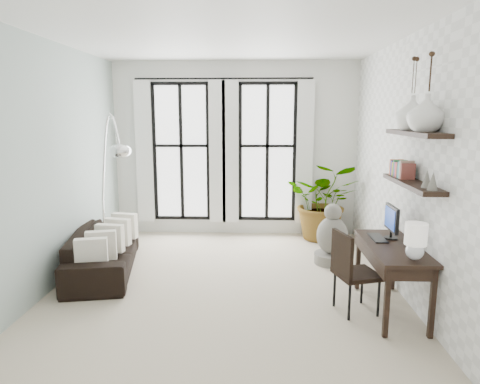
# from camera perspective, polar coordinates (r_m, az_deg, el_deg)

# --- Properties ---
(floor) EXTENTS (5.00, 5.00, 0.00)m
(floor) POSITION_cam_1_polar(r_m,az_deg,el_deg) (5.92, -1.86, -12.05)
(floor) COLOR beige
(floor) RESTS_ON ground
(ceiling) EXTENTS (5.00, 5.00, 0.00)m
(ceiling) POSITION_cam_1_polar(r_m,az_deg,el_deg) (5.55, -2.07, 20.15)
(ceiling) COLOR white
(ceiling) RESTS_ON wall_back
(wall_left) EXTENTS (0.00, 5.00, 5.00)m
(wall_left) POSITION_cam_1_polar(r_m,az_deg,el_deg) (6.10, -23.59, 3.33)
(wall_left) COLOR #9CAEA8
(wall_left) RESTS_ON floor
(wall_right) EXTENTS (0.00, 5.00, 5.00)m
(wall_right) POSITION_cam_1_polar(r_m,az_deg,el_deg) (5.80, 20.84, 3.19)
(wall_right) COLOR white
(wall_right) RESTS_ON floor
(wall_back) EXTENTS (4.50, 0.00, 4.50)m
(wall_back) POSITION_cam_1_polar(r_m,az_deg,el_deg) (7.99, -0.67, 5.66)
(wall_back) COLOR white
(wall_back) RESTS_ON floor
(windows) EXTENTS (3.26, 0.13, 2.65)m
(windows) POSITION_cam_1_polar(r_m,az_deg,el_deg) (7.94, -2.14, 5.33)
(windows) COLOR white
(windows) RESTS_ON wall_back
(wall_shelves) EXTENTS (0.25, 1.30, 0.60)m
(wall_shelves) POSITION_cam_1_polar(r_m,az_deg,el_deg) (5.07, 21.95, 3.64)
(wall_shelves) COLOR black
(wall_shelves) RESTS_ON wall_right
(sofa) EXTENTS (1.18, 2.19, 0.60)m
(sofa) POSITION_cam_1_polar(r_m,az_deg,el_deg) (6.54, -17.71, -7.52)
(sofa) COLOR black
(sofa) RESTS_ON floor
(throw_pillows) EXTENTS (0.40, 1.52, 0.40)m
(throw_pillows) POSITION_cam_1_polar(r_m,az_deg,el_deg) (6.45, -16.96, -5.89)
(throw_pillows) COLOR white
(throw_pillows) RESTS_ON sofa
(plant) EXTENTS (1.48, 1.35, 1.41)m
(plant) POSITION_cam_1_polar(r_m,az_deg,el_deg) (7.86, 11.16, -1.21)
(plant) COLOR #2D7228
(plant) RESTS_ON floor
(desk) EXTENTS (0.57, 1.34, 1.18)m
(desk) POSITION_cam_1_polar(r_m,az_deg,el_deg) (5.14, 19.78, -7.46)
(desk) COLOR black
(desk) RESTS_ON floor
(desk_chair) EXTENTS (0.56, 0.56, 0.95)m
(desk_chair) POSITION_cam_1_polar(r_m,az_deg,el_deg) (5.08, 14.51, -9.69)
(desk_chair) COLOR black
(desk_chair) RESTS_ON floor
(arc_lamp) EXTENTS (0.72, 0.61, 2.27)m
(arc_lamp) POSITION_cam_1_polar(r_m,az_deg,el_deg) (6.41, -16.90, 4.67)
(arc_lamp) COLOR silver
(arc_lamp) RESTS_ON floor
(buddha) EXTENTS (0.52, 0.52, 0.93)m
(buddha) POSITION_cam_1_polar(r_m,az_deg,el_deg) (6.68, 12.15, -6.07)
(buddha) COLOR slate
(buddha) RESTS_ON floor
(vase_a) EXTENTS (0.37, 0.37, 0.38)m
(vase_a) POSITION_cam_1_polar(r_m,az_deg,el_deg) (4.78, 23.56, 9.64)
(vase_a) COLOR white
(vase_a) RESTS_ON shelf_upper
(vase_b) EXTENTS (0.37, 0.37, 0.38)m
(vase_b) POSITION_cam_1_polar(r_m,az_deg,el_deg) (5.15, 21.95, 9.74)
(vase_b) COLOR white
(vase_b) RESTS_ON shelf_upper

